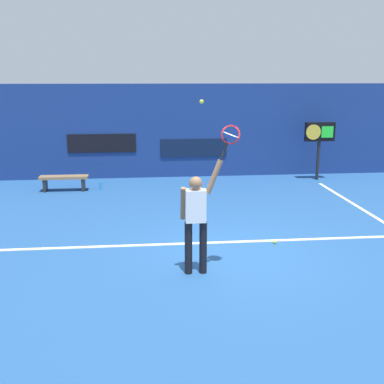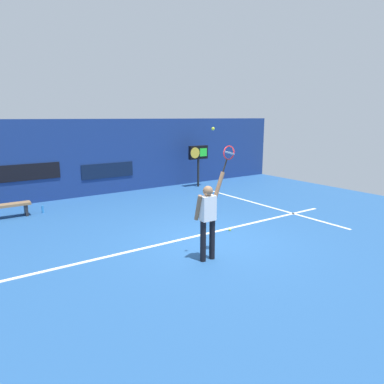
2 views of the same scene
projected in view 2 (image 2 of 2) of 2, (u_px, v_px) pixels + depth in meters
ground_plane at (211, 242)px, 8.98m from camera, size 18.00×18.00×0.00m
back_wall at (106, 157)px, 14.36m from camera, size 18.00×0.20×3.06m
sponsor_banner_center at (108, 171)px, 14.38m from camera, size 2.20×0.03×0.60m
sponsor_banner_portside at (28, 172)px, 12.67m from camera, size 2.20×0.03×0.60m
court_baseline at (199, 236)px, 9.42m from camera, size 10.00×0.10×0.01m
court_sideline at (261, 205)px, 12.72m from camera, size 0.10×7.00×0.01m
tennis_player at (208, 216)px, 7.63m from camera, size 0.69×0.31×1.97m
tennis_racket at (228, 154)px, 7.65m from camera, size 0.41×0.27×0.62m
tennis_ball at (213, 129)px, 7.24m from camera, size 0.07×0.07×0.07m
scoreboard_clock at (198, 155)px, 15.79m from camera, size 0.96×0.20×1.86m
court_bench at (7, 208)px, 11.01m from camera, size 1.40×0.36×0.45m
water_bottle at (43, 209)px, 11.64m from camera, size 0.07×0.07×0.24m
spare_ball at (230, 230)px, 9.82m from camera, size 0.07×0.07×0.07m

